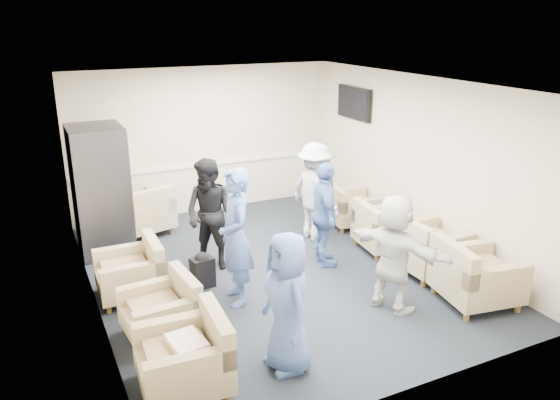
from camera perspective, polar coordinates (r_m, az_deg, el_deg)
name	(u,v)px	position (r m, az deg, el deg)	size (l,w,h in m)	color
floor	(275,271)	(8.06, -0.49, -7.39)	(6.00, 6.00, 0.00)	black
ceiling	(275,84)	(7.29, -0.55, 12.03)	(6.00, 6.00, 0.00)	silver
back_wall	(206,140)	(10.28, -7.73, 6.18)	(5.00, 0.02, 2.70)	beige
front_wall	(415,268)	(5.19, 13.88, -6.90)	(5.00, 0.02, 2.70)	beige
left_wall	(87,209)	(6.93, -19.54, -0.89)	(0.02, 6.00, 2.70)	beige
right_wall	(418,163)	(8.89, 14.25, 3.81)	(0.02, 6.00, 2.70)	beige
chair_rail	(207,164)	(10.36, -7.59, 3.73)	(4.98, 0.04, 0.06)	silver
tv	(354,103)	(10.13, 7.74, 10.01)	(0.10, 1.00, 0.58)	black
armchair_left_near	(189,359)	(5.66, -9.50, -16.09)	(0.90, 0.90, 0.68)	#9B8764
armchair_left_mid	(165,312)	(6.55, -11.97, -11.37)	(0.84, 0.84, 0.62)	#9B8764
armchair_left_far	(134,273)	(7.51, -15.05, -7.40)	(0.83, 0.83, 0.65)	#9B8764
armchair_right_near	(473,277)	(7.48, 19.49, -7.64)	(1.05, 1.05, 0.73)	#9B8764
armchair_right_midnear	(425,249)	(8.16, 14.91, -4.94)	(0.91, 0.91, 0.72)	#9B8764
armchair_right_midfar	(383,230)	(8.77, 10.71, -3.14)	(0.92, 0.92, 0.67)	#9B8764
armchair_right_far	(350,208)	(9.72, 7.28, -0.88)	(0.91, 0.91, 0.64)	#9B8764
armchair_corner	(142,214)	(9.54, -14.19, -1.39)	(1.10, 1.10, 0.73)	#9B8764
vending_machine	(101,190)	(8.85, -18.20, 1.00)	(0.81, 0.94, 1.99)	#46474D
backpack	(203,269)	(7.58, -8.10, -7.16)	(0.32, 0.25, 0.51)	black
pillow	(187,344)	(5.57, -9.71, -14.64)	(0.41, 0.31, 0.12)	white
person_front_left	(287,303)	(5.68, 0.77, -10.68)	(0.74, 0.48, 1.52)	#4562A6
person_mid_left	(236,237)	(6.92, -4.66, -3.88)	(0.65, 0.43, 1.79)	#4562A6
person_back_left	(210,215)	(7.94, -7.30, -1.54)	(0.80, 0.62, 1.64)	black
person_back_right	(315,192)	(8.94, 3.68, 0.88)	(1.05, 0.61, 1.63)	white
person_mid_right	(325,215)	(7.99, 4.68, -1.57)	(0.92, 0.38, 1.57)	#4562A6
person_front_right	(394,253)	(6.92, 11.85, -5.42)	(1.42, 0.45, 1.53)	silver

